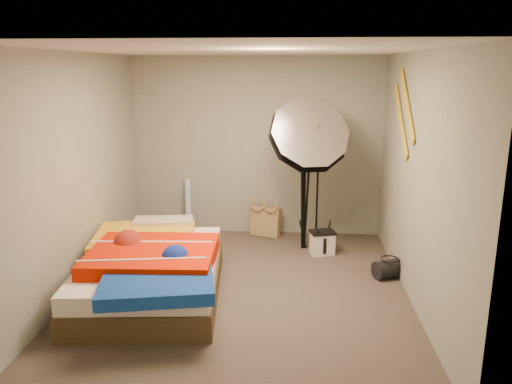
# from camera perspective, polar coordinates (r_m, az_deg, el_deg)

# --- Properties ---
(floor) EXTENTS (4.00, 4.00, 0.00)m
(floor) POSITION_cam_1_polar(r_m,az_deg,el_deg) (5.48, -1.55, -11.21)
(floor) COLOR #4D463A
(floor) RESTS_ON ground
(ceiling) EXTENTS (4.00, 4.00, 0.00)m
(ceiling) POSITION_cam_1_polar(r_m,az_deg,el_deg) (4.96, -1.74, 15.93)
(ceiling) COLOR silver
(ceiling) RESTS_ON wall_back
(wall_back) EXTENTS (3.50, 0.00, 3.50)m
(wall_back) POSITION_cam_1_polar(r_m,az_deg,el_deg) (7.03, 0.05, 5.15)
(wall_back) COLOR gray
(wall_back) RESTS_ON floor
(wall_front) EXTENTS (3.50, 0.00, 3.50)m
(wall_front) POSITION_cam_1_polar(r_m,az_deg,el_deg) (3.17, -5.39, -6.10)
(wall_front) COLOR gray
(wall_front) RESTS_ON floor
(wall_left) EXTENTS (0.00, 4.00, 4.00)m
(wall_left) POSITION_cam_1_polar(r_m,az_deg,el_deg) (5.53, -19.99, 1.86)
(wall_left) COLOR gray
(wall_left) RESTS_ON floor
(wall_right) EXTENTS (0.00, 4.00, 4.00)m
(wall_right) POSITION_cam_1_polar(r_m,az_deg,el_deg) (5.19, 17.95, 1.28)
(wall_right) COLOR gray
(wall_right) RESTS_ON floor
(tote_bag) EXTENTS (0.46, 0.32, 0.44)m
(tote_bag) POSITION_cam_1_polar(r_m,az_deg,el_deg) (7.10, 1.12, -3.36)
(tote_bag) COLOR tan
(tote_bag) RESTS_ON floor
(wrapping_roll) EXTENTS (0.13, 0.24, 0.78)m
(wrapping_roll) POSITION_cam_1_polar(r_m,az_deg,el_deg) (7.26, -7.76, -1.66)
(wrapping_roll) COLOR #5A93D8
(wrapping_roll) RESTS_ON floor
(camera_case) EXTENTS (0.33, 0.27, 0.28)m
(camera_case) POSITION_cam_1_polar(r_m,az_deg,el_deg) (6.49, 7.57, -5.85)
(camera_case) COLOR white
(camera_case) RESTS_ON floor
(duffel_bag) EXTENTS (0.40, 0.33, 0.21)m
(duffel_bag) POSITION_cam_1_polar(r_m,az_deg,el_deg) (5.95, 14.94, -8.48)
(duffel_bag) COLOR black
(duffel_bag) RESTS_ON floor
(wall_stripe_upper) EXTENTS (0.02, 0.91, 0.78)m
(wall_stripe_upper) POSITION_cam_1_polar(r_m,az_deg,el_deg) (5.67, 16.89, 9.54)
(wall_stripe_upper) COLOR gold
(wall_stripe_upper) RESTS_ON wall_right
(wall_stripe_lower) EXTENTS (0.02, 0.91, 0.78)m
(wall_stripe_lower) POSITION_cam_1_polar(r_m,az_deg,el_deg) (5.93, 16.25, 7.82)
(wall_stripe_lower) COLOR gold
(wall_stripe_lower) RESTS_ON wall_right
(bed) EXTENTS (1.63, 2.25, 0.58)m
(bed) POSITION_cam_1_polar(r_m,az_deg,el_deg) (5.37, -11.81, -8.65)
(bed) COLOR #4B3822
(bed) RESTS_ON floor
(photo_umbrella) EXTENTS (1.16, 0.86, 2.10)m
(photo_umbrella) POSITION_cam_1_polar(r_m,az_deg,el_deg) (6.18, 5.96, 6.25)
(photo_umbrella) COLOR black
(photo_umbrella) RESTS_ON floor
(camera_tripod) EXTENTS (0.08, 0.08, 1.27)m
(camera_tripod) POSITION_cam_1_polar(r_m,az_deg,el_deg) (6.50, 5.53, -0.32)
(camera_tripod) COLOR black
(camera_tripod) RESTS_ON floor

